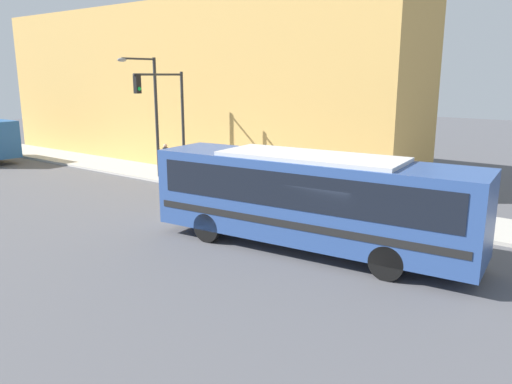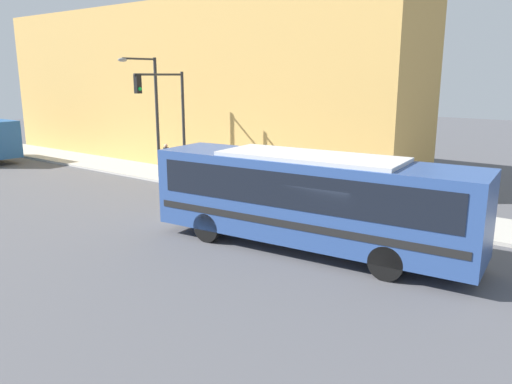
{
  "view_description": "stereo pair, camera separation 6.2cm",
  "coord_description": "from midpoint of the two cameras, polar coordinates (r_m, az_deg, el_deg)",
  "views": [
    {
      "loc": [
        -14.01,
        -7.56,
        5.85
      ],
      "look_at": [
        1.07,
        3.77,
        1.43
      ],
      "focal_mm": 35.0,
      "sensor_mm": 36.0,
      "label": 1
    },
    {
      "loc": [
        -13.97,
        -7.61,
        5.85
      ],
      "look_at": [
        1.07,
        3.77,
        1.43
      ],
      "focal_mm": 35.0,
      "sensor_mm": 36.0,
      "label": 2
    }
  ],
  "objects": [
    {
      "name": "building_facade",
      "position": [
        35.1,
        -8.2,
        11.94
      ],
      "size": [
        6.0,
        32.41,
        10.34
      ],
      "color": "tan",
      "rests_on": "ground_plane"
    },
    {
      "name": "city_bus",
      "position": [
        16.82,
        6.03,
        -0.39
      ],
      "size": [
        3.52,
        11.36,
        3.32
      ],
      "rotation": [
        0.0,
        0.0,
        0.09
      ],
      "color": "#2D4C8C",
      "rests_on": "ground_plane"
    },
    {
      "name": "pedestrian_near_corner",
      "position": [
        30.21,
        -10.33,
        3.82
      ],
      "size": [
        0.34,
        0.34,
        1.77
      ],
      "color": "#23283D",
      "rests_on": "sidewalk"
    },
    {
      "name": "sidewalk",
      "position": [
        34.65,
        -16.69,
        3.02
      ],
      "size": [
        3.35,
        70.0,
        0.14
      ],
      "color": "#B7B2A8",
      "rests_on": "ground_plane"
    },
    {
      "name": "fire_hydrant",
      "position": [
        23.42,
        3.67,
        -0.07
      ],
      "size": [
        0.25,
        0.34,
        0.71
      ],
      "color": "#999999",
      "rests_on": "sidewalk"
    },
    {
      "name": "ground_plane",
      "position": [
        16.96,
        8.0,
        -7.14
      ],
      "size": [
        120.0,
        120.0,
        0.0
      ],
      "primitive_type": "plane",
      "color": "#515156"
    },
    {
      "name": "parking_meter",
      "position": [
        26.29,
        -5.35,
        2.45
      ],
      "size": [
        0.14,
        0.14,
        1.23
      ],
      "color": "#2D2D2D",
      "rests_on": "sidewalk"
    },
    {
      "name": "street_lamp",
      "position": [
        28.82,
        -11.94,
        9.51
      ],
      "size": [
        2.57,
        0.28,
        6.67
      ],
      "color": "#2D2D2D",
      "rests_on": "sidewalk"
    },
    {
      "name": "traffic_light_pole",
      "position": [
        26.67,
        -10.09,
        9.33
      ],
      "size": [
        3.28,
        0.35,
        5.9
      ],
      "color": "#2D2D2D",
      "rests_on": "sidewalk"
    }
  ]
}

